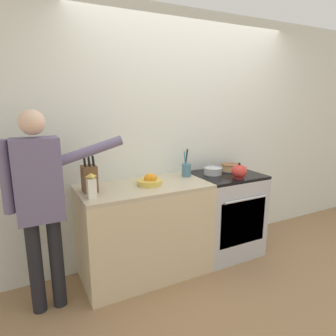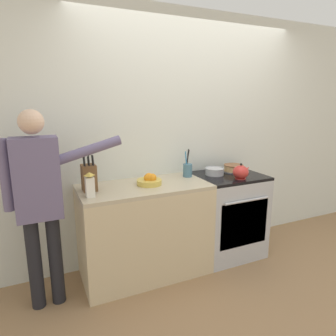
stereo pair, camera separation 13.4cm
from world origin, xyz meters
name	(u,v)px [view 1 (the left image)]	position (x,y,z in m)	size (l,w,h in m)	color
ground_plane	(217,270)	(0.00, 0.00, 0.00)	(16.00, 16.00, 0.00)	#93704C
wall_back	(187,136)	(0.00, 0.63, 1.30)	(8.00, 0.04, 2.60)	silver
counter_cabinet	(145,230)	(-0.66, 0.31, 0.45)	(1.22, 0.61, 0.91)	beige
stove_range	(225,213)	(0.31, 0.30, 0.46)	(0.70, 0.65, 0.91)	#B7BABF
layer_cake	(231,168)	(0.43, 0.39, 0.95)	(0.26, 0.26, 0.08)	#4C4C51
tea_kettle	(239,171)	(0.32, 0.12, 0.98)	(0.20, 0.16, 0.16)	red
mixing_bowl	(213,171)	(0.16, 0.36, 0.95)	(0.21, 0.21, 0.08)	#B7BABF
knife_block	(89,178)	(-1.15, 0.35, 1.03)	(0.12, 0.14, 0.33)	brown
utensil_crock	(186,169)	(-0.13, 0.42, 0.98)	(0.09, 0.09, 0.29)	#477084
fruit_bowl	(150,181)	(-0.60, 0.30, 0.95)	(0.24, 0.24, 0.11)	gold
milk_carton	(91,186)	(-1.18, 0.17, 1.01)	(0.07, 0.07, 0.21)	white
person_baker	(41,196)	(-1.57, 0.20, 0.97)	(0.93, 0.20, 1.63)	black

